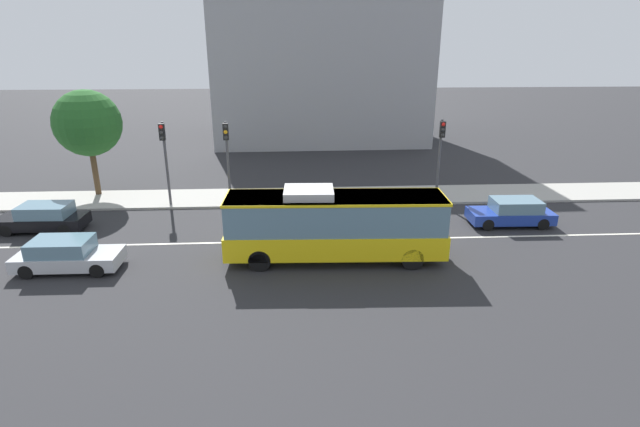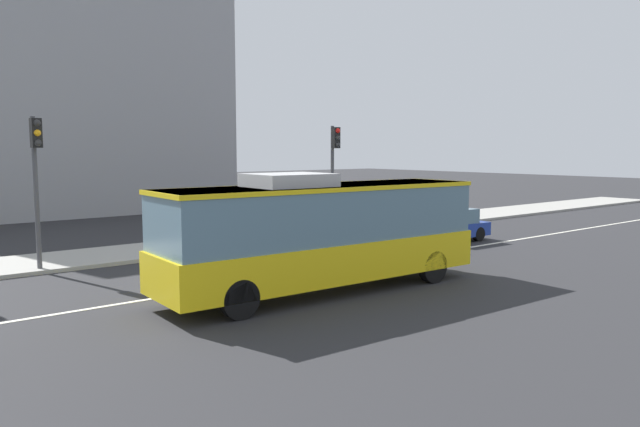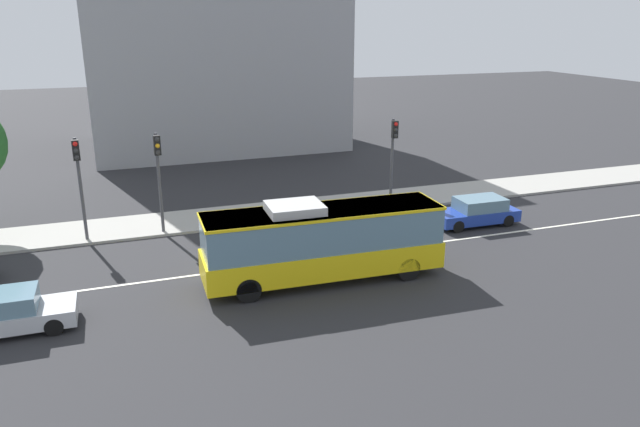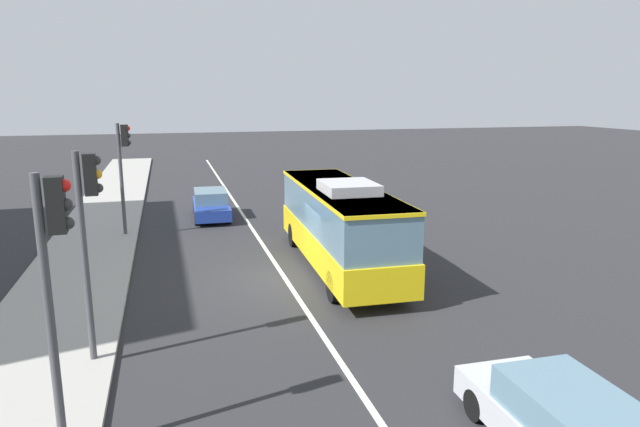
# 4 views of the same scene
# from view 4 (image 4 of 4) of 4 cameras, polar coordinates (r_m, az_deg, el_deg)

# --- Properties ---
(ground_plane) EXTENTS (160.00, 160.00, 0.00)m
(ground_plane) POSITION_cam_4_polar(r_m,az_deg,el_deg) (20.00, -3.61, -6.69)
(ground_plane) COLOR #28282B
(sidewalk_kerb) EXTENTS (80.00, 3.71, 0.14)m
(sidewalk_kerb) POSITION_cam_4_polar(r_m,az_deg,el_deg) (19.89, -24.54, -7.70)
(sidewalk_kerb) COLOR #9E9B93
(sidewalk_kerb) RESTS_ON ground_plane
(lane_centre_line) EXTENTS (76.00, 0.16, 0.01)m
(lane_centre_line) POSITION_cam_4_polar(r_m,az_deg,el_deg) (20.00, -3.61, -6.67)
(lane_centre_line) COLOR silver
(lane_centre_line) RESTS_ON ground_plane
(transit_bus) EXTENTS (10.08, 2.83, 3.46)m
(transit_bus) POSITION_cam_4_polar(r_m,az_deg,el_deg) (20.72, 2.00, -0.80)
(transit_bus) COLOR yellow
(transit_bus) RESTS_ON ground_plane
(sedan_blue) EXTENTS (4.54, 1.90, 1.46)m
(sedan_blue) POSITION_cam_4_polar(r_m,az_deg,el_deg) (30.04, -11.14, 0.93)
(sedan_blue) COLOR #1E3899
(sedan_blue) RESTS_ON ground_plane
(sedan_silver) EXTENTS (4.52, 1.86, 1.46)m
(sedan_silver) POSITION_cam_4_polar(r_m,az_deg,el_deg) (11.33, 23.83, -19.30)
(sedan_silver) COLOR #B7BABF
(sedan_silver) RESTS_ON ground_plane
(traffic_light_near_corner) EXTENTS (0.34, 0.62, 5.20)m
(traffic_light_near_corner) POSITION_cam_4_polar(r_m,az_deg,el_deg) (13.95, -22.70, -0.74)
(traffic_light_near_corner) COLOR #47474C
(traffic_light_near_corner) RESTS_ON ground_plane
(traffic_light_mid_block) EXTENTS (0.33, 0.62, 5.20)m
(traffic_light_mid_block) POSITION_cam_4_polar(r_m,az_deg,el_deg) (10.45, -25.63, -5.10)
(traffic_light_mid_block) COLOR #47474C
(traffic_light_mid_block) RESTS_ON ground_plane
(traffic_light_far_corner) EXTENTS (0.35, 0.62, 5.20)m
(traffic_light_far_corner) POSITION_cam_4_polar(r_m,az_deg,el_deg) (26.57, -19.54, 5.21)
(traffic_light_far_corner) COLOR #47474C
(traffic_light_far_corner) RESTS_ON ground_plane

